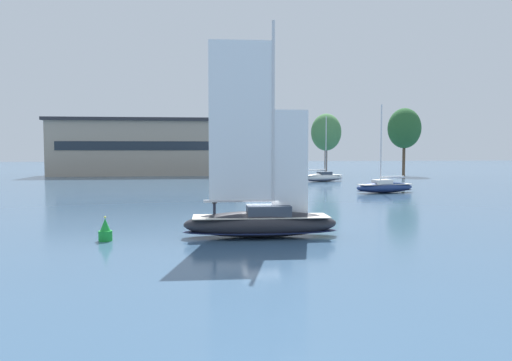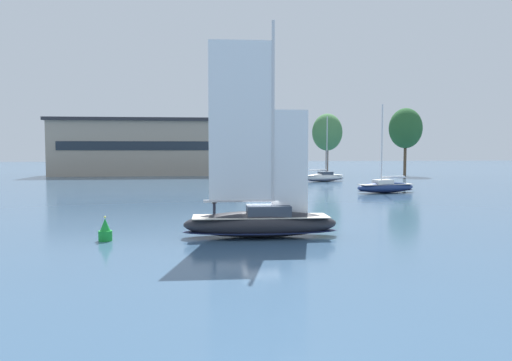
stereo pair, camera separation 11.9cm
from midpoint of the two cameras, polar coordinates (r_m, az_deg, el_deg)
ground_plane at (r=34.52m, az=0.45°, el=-6.46°), size 400.00×400.00×0.00m
waterfront_building at (r=117.22m, az=-12.04°, el=3.79°), size 43.95×15.02×12.75m
tree_shore_left at (r=111.71m, az=7.99°, el=5.47°), size 6.66×6.66×13.72m
tree_shore_center at (r=116.03m, az=16.57°, el=5.73°), size 7.28×7.28×14.98m
sailboat_main at (r=34.33m, az=0.48°, el=-4.57°), size 10.73×3.19×14.66m
sailboat_moored_near_marina at (r=92.46m, az=7.59°, el=0.40°), size 8.96×5.21×11.90m
sailboat_moored_mid_channel at (r=70.43m, az=14.44°, el=-0.71°), size 9.07×4.28×12.03m
channel_buoy at (r=34.41m, az=-16.94°, el=-5.57°), size 0.89×0.89×1.65m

